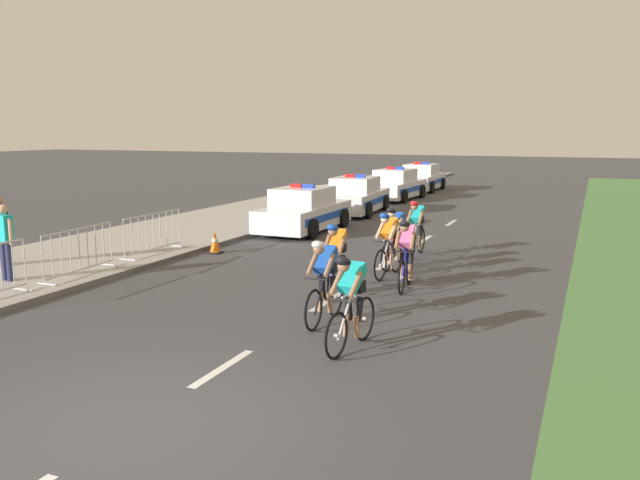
{
  "coord_description": "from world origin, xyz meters",
  "views": [
    {
      "loc": [
        4.76,
        -5.62,
        3.39
      ],
      "look_at": [
        -0.46,
        6.76,
        1.1
      ],
      "focal_mm": 36.63,
      "sensor_mm": 36.0,
      "label": 1
    }
  ],
  "objects_px": {
    "cyclist_sixth": "(389,243)",
    "police_car_furthest": "(421,178)",
    "spectator_middle": "(5,237)",
    "cyclist_second": "(324,280)",
    "crowd_barrier_rear": "(153,234)",
    "police_car_third": "(396,186)",
    "traffic_cone_near": "(215,242)",
    "spectator_closest": "(1,226)",
    "cyclist_seventh": "(416,227)",
    "cyclist_lead": "(351,301)",
    "crowd_barrier_middle": "(79,252)",
    "police_car_nearest": "(304,211)",
    "cyclist_fifth": "(395,237)",
    "police_car_second": "(356,197)",
    "cyclist_fourth": "(406,253)",
    "cyclist_third": "(337,258)"
  },
  "relations": [
    {
      "from": "police_car_nearest",
      "to": "cyclist_fifth",
      "type": "bearing_deg",
      "value": -45.04
    },
    {
      "from": "cyclist_third",
      "to": "spectator_middle",
      "type": "relative_size",
      "value": 1.03
    },
    {
      "from": "cyclist_fourth",
      "to": "spectator_middle",
      "type": "distance_m",
      "value": 8.67
    },
    {
      "from": "police_car_nearest",
      "to": "spectator_middle",
      "type": "bearing_deg",
      "value": -106.1
    },
    {
      "from": "cyclist_second",
      "to": "spectator_closest",
      "type": "height_order",
      "value": "spectator_closest"
    },
    {
      "from": "police_car_nearest",
      "to": "police_car_furthest",
      "type": "height_order",
      "value": "same"
    },
    {
      "from": "cyclist_second",
      "to": "crowd_barrier_middle",
      "type": "height_order",
      "value": "cyclist_second"
    },
    {
      "from": "crowd_barrier_rear",
      "to": "cyclist_seventh",
      "type": "bearing_deg",
      "value": 24.52
    },
    {
      "from": "cyclist_lead",
      "to": "crowd_barrier_middle",
      "type": "height_order",
      "value": "cyclist_lead"
    },
    {
      "from": "police_car_third",
      "to": "traffic_cone_near",
      "type": "xyz_separation_m",
      "value": [
        -0.63,
        -15.44,
        -0.37
      ]
    },
    {
      "from": "cyclist_third",
      "to": "cyclist_fourth",
      "type": "distance_m",
      "value": 1.58
    },
    {
      "from": "crowd_barrier_rear",
      "to": "spectator_closest",
      "type": "distance_m",
      "value": 3.65
    },
    {
      "from": "police_car_nearest",
      "to": "traffic_cone_near",
      "type": "xyz_separation_m",
      "value": [
        -0.63,
        -4.56,
        -0.37
      ]
    },
    {
      "from": "police_car_second",
      "to": "spectator_closest",
      "type": "height_order",
      "value": "spectator_closest"
    },
    {
      "from": "cyclist_third",
      "to": "crowd_barrier_rear",
      "type": "xyz_separation_m",
      "value": [
        -5.95,
        1.84,
        -0.14
      ]
    },
    {
      "from": "police_car_third",
      "to": "crowd_barrier_rear",
      "type": "xyz_separation_m",
      "value": [
        -1.79,
        -16.62,
        -0.03
      ]
    },
    {
      "from": "cyclist_seventh",
      "to": "police_car_furthest",
      "type": "distance_m",
      "value": 19.36
    },
    {
      "from": "cyclist_fifth",
      "to": "spectator_closest",
      "type": "xyz_separation_m",
      "value": [
        -8.72,
        -3.92,
        0.3
      ]
    },
    {
      "from": "cyclist_lead",
      "to": "spectator_middle",
      "type": "distance_m",
      "value": 8.42
    },
    {
      "from": "cyclist_sixth",
      "to": "police_car_second",
      "type": "relative_size",
      "value": 0.38
    },
    {
      "from": "police_car_furthest",
      "to": "spectator_closest",
      "type": "relative_size",
      "value": 2.63
    },
    {
      "from": "cyclist_fifth",
      "to": "cyclist_third",
      "type": "bearing_deg",
      "value": -96.15
    },
    {
      "from": "cyclist_third",
      "to": "police_car_furthest",
      "type": "height_order",
      "value": "police_car_furthest"
    },
    {
      "from": "cyclist_third",
      "to": "cyclist_fourth",
      "type": "relative_size",
      "value": 1.0
    },
    {
      "from": "cyclist_seventh",
      "to": "police_car_third",
      "type": "xyz_separation_m",
      "value": [
        -4.59,
        13.7,
        -0.11
      ]
    },
    {
      "from": "cyclist_sixth",
      "to": "traffic_cone_near",
      "type": "height_order",
      "value": "cyclist_sixth"
    },
    {
      "from": "cyclist_third",
      "to": "police_car_furthest",
      "type": "bearing_deg",
      "value": 100.0
    },
    {
      "from": "police_car_nearest",
      "to": "spectator_closest",
      "type": "xyz_separation_m",
      "value": [
        -4.23,
        -8.41,
        0.4
      ]
    },
    {
      "from": "cyclist_third",
      "to": "cyclist_sixth",
      "type": "distance_m",
      "value": 2.14
    },
    {
      "from": "cyclist_fifth",
      "to": "crowd_barrier_rear",
      "type": "relative_size",
      "value": 0.74
    },
    {
      "from": "cyclist_third",
      "to": "cyclist_fifth",
      "type": "height_order",
      "value": "same"
    },
    {
      "from": "cyclist_third",
      "to": "cyclist_sixth",
      "type": "bearing_deg",
      "value": 77.25
    },
    {
      "from": "cyclist_sixth",
      "to": "crowd_barrier_rear",
      "type": "xyz_separation_m",
      "value": [
        -6.42,
        -0.24,
        -0.14
      ]
    },
    {
      "from": "cyclist_fourth",
      "to": "police_car_furthest",
      "type": "relative_size",
      "value": 0.39
    },
    {
      "from": "cyclist_fourth",
      "to": "police_car_second",
      "type": "xyz_separation_m",
      "value": [
        -5.32,
        11.64,
        -0.11
      ]
    },
    {
      "from": "police_car_second",
      "to": "police_car_furthest",
      "type": "bearing_deg",
      "value": 90.01
    },
    {
      "from": "police_car_nearest",
      "to": "police_car_furthest",
      "type": "bearing_deg",
      "value": 90.0
    },
    {
      "from": "cyclist_third",
      "to": "cyclist_second",
      "type": "bearing_deg",
      "value": -74.74
    },
    {
      "from": "crowd_barrier_middle",
      "to": "cyclist_lead",
      "type": "bearing_deg",
      "value": -15.95
    },
    {
      "from": "cyclist_lead",
      "to": "traffic_cone_near",
      "type": "xyz_separation_m",
      "value": [
        -6.22,
        6.06,
        -0.48
      ]
    },
    {
      "from": "cyclist_lead",
      "to": "police_car_nearest",
      "type": "height_order",
      "value": "police_car_nearest"
    },
    {
      "from": "cyclist_lead",
      "to": "police_car_furthest",
      "type": "distance_m",
      "value": 27.18
    },
    {
      "from": "police_car_furthest",
      "to": "spectator_closest",
      "type": "distance_m",
      "value": 24.76
    },
    {
      "from": "spectator_middle",
      "to": "cyclist_second",
      "type": "bearing_deg",
      "value": 0.87
    },
    {
      "from": "cyclist_sixth",
      "to": "police_car_furthest",
      "type": "xyz_separation_m",
      "value": [
        -4.63,
        21.47,
        -0.11
      ]
    },
    {
      "from": "cyclist_third",
      "to": "crowd_barrier_rear",
      "type": "distance_m",
      "value": 6.23
    },
    {
      "from": "police_car_third",
      "to": "spectator_middle",
      "type": "bearing_deg",
      "value": -97.7
    },
    {
      "from": "cyclist_fifth",
      "to": "cyclist_seventh",
      "type": "xyz_separation_m",
      "value": [
        0.1,
        1.67,
        0.0
      ]
    },
    {
      "from": "crowd_barrier_middle",
      "to": "police_car_nearest",
      "type": "bearing_deg",
      "value": 78.61
    },
    {
      "from": "cyclist_second",
      "to": "cyclist_fifth",
      "type": "bearing_deg",
      "value": 92.15
    }
  ]
}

